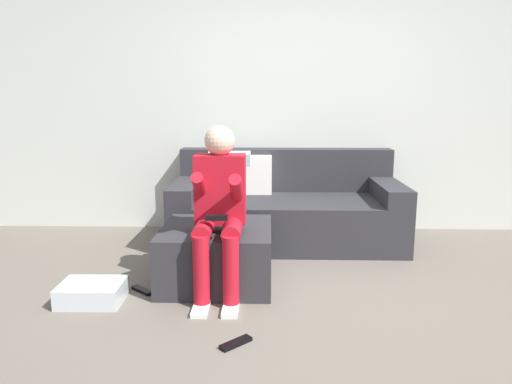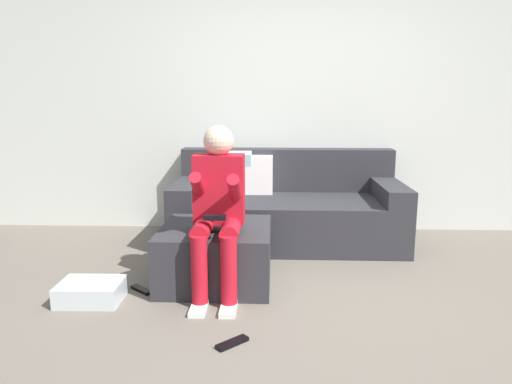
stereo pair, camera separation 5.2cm
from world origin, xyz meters
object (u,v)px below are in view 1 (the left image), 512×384
(storage_bin, at_px, (92,293))
(remote_by_storage_bin, at_px, (142,290))
(person_seated, at_px, (219,202))
(couch_sectional, at_px, (285,208))
(ottoman, at_px, (217,254))
(remote_near_ottoman, at_px, (236,343))
(remote_under_side_table, at_px, (109,289))

(storage_bin, height_order, remote_by_storage_bin, storage_bin)
(person_seated, relative_size, remote_by_storage_bin, 5.90)
(couch_sectional, xyz_separation_m, storage_bin, (-1.31, -1.43, -0.24))
(ottoman, bearing_deg, remote_by_storage_bin, -157.46)
(couch_sectional, xyz_separation_m, remote_by_storage_bin, (-1.03, -1.26, -0.30))
(ottoman, height_order, remote_by_storage_bin, ottoman)
(remote_near_ottoman, xyz_separation_m, remote_under_side_table, (-0.93, 0.71, 0.00))
(couch_sectional, bearing_deg, ottoman, -116.58)
(ottoman, relative_size, remote_under_side_table, 4.63)
(remote_by_storage_bin, bearing_deg, remote_near_ottoman, -4.85)
(couch_sectional, relative_size, remote_near_ottoman, 10.60)
(couch_sectional, relative_size, person_seated, 1.80)
(storage_bin, xyz_separation_m, remote_by_storage_bin, (0.28, 0.18, -0.05))
(storage_bin, bearing_deg, remote_near_ottoman, -28.16)
(couch_sectional, bearing_deg, remote_under_side_table, -135.38)
(couch_sectional, height_order, remote_near_ottoman, couch_sectional)
(remote_by_storage_bin, bearing_deg, storage_bin, -108.06)
(ottoman, height_order, remote_under_side_table, ottoman)
(person_seated, relative_size, remote_under_side_table, 6.74)
(ottoman, bearing_deg, storage_bin, -153.97)
(ottoman, bearing_deg, couch_sectional, 63.42)
(remote_under_side_table, bearing_deg, storage_bin, -72.91)
(couch_sectional, distance_m, remote_by_storage_bin, 1.65)
(ottoman, height_order, person_seated, person_seated)
(remote_under_side_table, bearing_deg, remote_by_storage_bin, 28.30)
(person_seated, height_order, remote_by_storage_bin, person_seated)
(person_seated, bearing_deg, remote_near_ottoman, -77.81)
(remote_under_side_table, bearing_deg, ottoman, 46.37)
(storage_bin, relative_size, remote_by_storage_bin, 2.10)
(ottoman, height_order, storage_bin, ottoman)
(couch_sectional, bearing_deg, storage_bin, -132.43)
(couch_sectional, relative_size, ottoman, 2.63)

